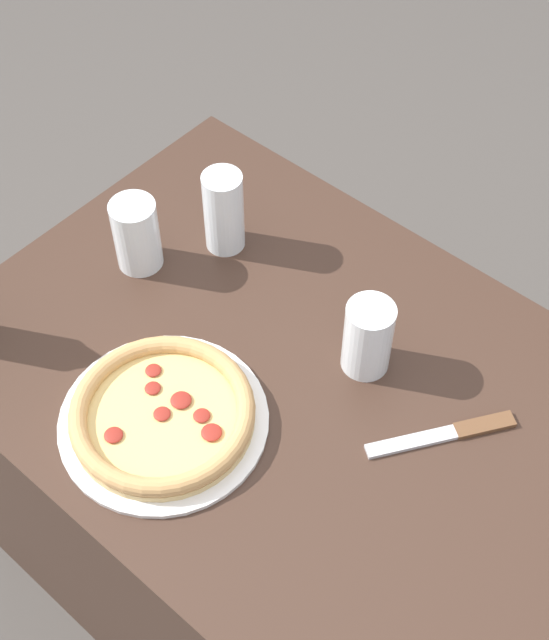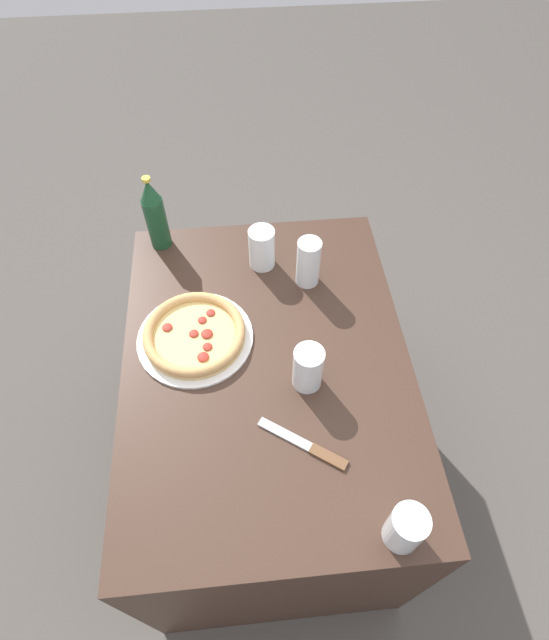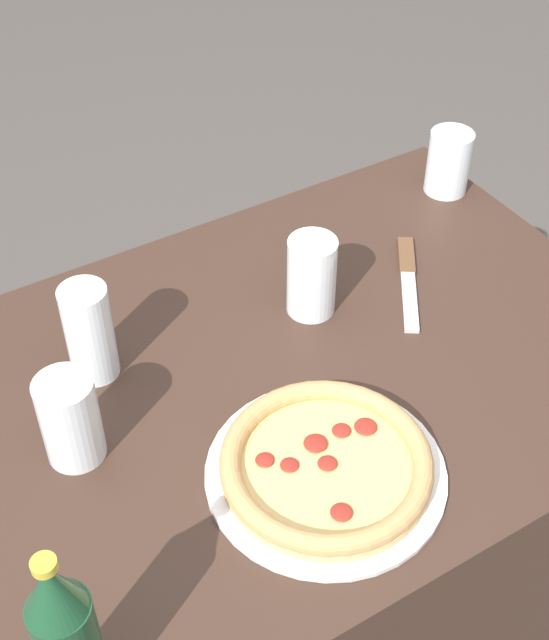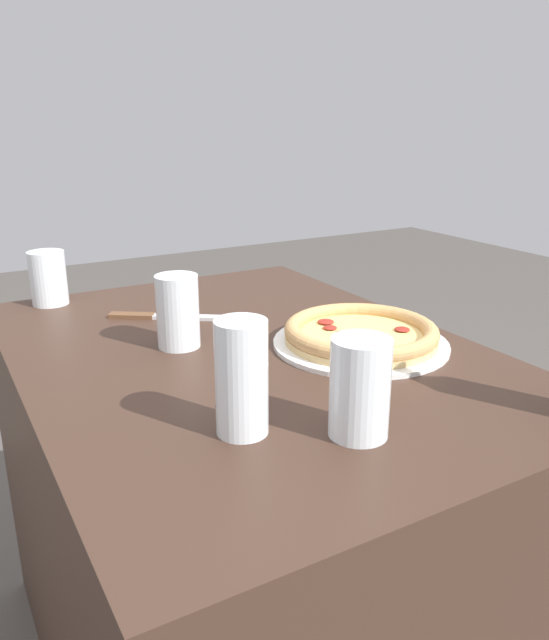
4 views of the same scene
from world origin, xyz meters
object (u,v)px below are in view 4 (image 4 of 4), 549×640
object	(u,v)px
glass_cola	(242,384)
pizza_salami	(361,335)
glass_lemonade	(48,280)
glass_mango_juice	(360,391)
knife	(159,316)
glass_water	(178,315)

from	to	relation	value
glass_cola	pizza_salami	bearing A→B (deg)	118.69
glass_lemonade	glass_mango_juice	distance (m)	0.82
glass_lemonade	knife	world-z (taller)	glass_lemonade
glass_water	glass_cola	world-z (taller)	glass_cola
pizza_salami	glass_mango_juice	size ratio (longest dim) A/B	2.38
glass_mango_juice	glass_water	world-z (taller)	glass_mango_juice
glass_mango_juice	glass_water	xyz separation A→B (m)	(-0.41, -0.08, -0.00)
glass_water	knife	xyz separation A→B (m)	(-0.17, 0.02, -0.05)
glass_cola	knife	distance (m)	0.51
glass_water	glass_cola	bearing A→B (deg)	-7.79
glass_mango_juice	pizza_salami	bearing A→B (deg)	142.14
glass_mango_juice	glass_water	bearing A→B (deg)	-169.18
glass_water	glass_mango_juice	bearing A→B (deg)	10.82
glass_mango_juice	glass_water	size ratio (longest dim) A/B	1.01
pizza_salami	glass_cola	world-z (taller)	glass_cola
knife	pizza_salami	bearing A→B (deg)	37.94
glass_mango_juice	glass_cola	size ratio (longest dim) A/B	0.86
glass_lemonade	glass_cola	bearing A→B (deg)	7.86
glass_lemonade	glass_water	bearing A→B (deg)	20.75
glass_lemonade	glass_mango_juice	world-z (taller)	glass_mango_juice
pizza_salami	glass_water	distance (m)	0.32
glass_lemonade	pizza_salami	bearing A→B (deg)	38.16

